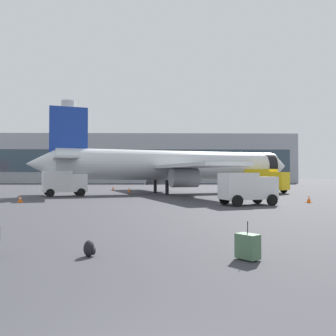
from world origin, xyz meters
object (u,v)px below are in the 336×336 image
Objects in this scene: safety_cone_mid at (129,190)px; safety_cone_far at (113,188)px; service_truck at (64,182)px; rolling_suitcase at (248,246)px; traveller_backpack at (90,249)px; cargo_van at (247,187)px; fuel_truck at (264,180)px; safety_cone_near at (20,199)px; safety_cone_outer at (309,199)px; airplane_at_gate at (174,166)px.

safety_cone_far is (-3.05, 6.20, -0.01)m from safety_cone_mid.
service_truck is 4.80× the size of rolling_suitcase.
traveller_backpack is (-4.61, 0.51, -0.16)m from rolling_suitcase.
service_truck is 1.10× the size of cargo_van.
safety_cone_near is (-26.17, -15.17, -1.46)m from fuel_truck.
safety_cone_far is 31.99m from safety_cone_outer.
fuel_truck is at bearing 30.10° from safety_cone_near.
cargo_van is 19.63m from traveller_backpack.
service_truck is 26.10m from safety_cone_outer.
fuel_truck is at bearing 13.55° from service_truck.
traveller_backpack is at bearing -96.16° from airplane_at_gate.
cargo_van is (18.06, -12.39, -0.16)m from service_truck.
safety_cone_near is 25.84m from rolling_suitcase.
fuel_truck is 18.41m from safety_cone_mid.
safety_cone_mid is at bearing 65.57° from safety_cone_near.
safety_cone_near is 23.03m from traveller_backpack.
rolling_suitcase reaches higher than safety_cone_mid.
rolling_suitcase is 4.64m from traveller_backpack.
airplane_at_gate is at bearing -176.86° from fuel_truck.
safety_cone_far is (-14.43, 26.96, -1.13)m from cargo_van.
safety_cone_outer is 1.39× the size of traveller_backpack.
cargo_van is 7.51× the size of safety_cone_near.
fuel_truck reaches higher than cargo_van.
fuel_truck is 19.62m from cargo_van.
safety_cone_mid is at bearing 153.58° from airplane_at_gate.
rolling_suitcase is at bearing -103.93° from cargo_van.
safety_cone_outer is (5.99, 2.34, -1.12)m from cargo_van.
service_truck is at bearing 145.54° from cargo_van.
traveller_backpack is at bearing -83.08° from safety_cone_far.
safety_cone_mid is (-11.37, 20.76, -1.12)m from cargo_van.
safety_cone_mid is 6.91m from safety_cone_far.
airplane_at_gate is at bearing 83.84° from traveller_backpack.
rolling_suitcase is (-4.44, -17.89, -1.06)m from cargo_van.
service_truck is 0.89× the size of fuel_truck.
airplane_at_gate is 6.61× the size of service_truck.
airplane_at_gate is 18.62m from cargo_van.
traveller_backpack is at bearing -63.43° from safety_cone_near.
safety_cone_far reaches higher than safety_cone_near.
airplane_at_gate is at bearing -26.42° from safety_cone_mid.
safety_cone_mid reaches higher than safety_cone_near.
fuel_truck is 30.29m from safety_cone_near.
airplane_at_gate reaches higher than safety_cone_far.
cargo_van is at bearing -110.36° from fuel_truck.
safety_cone_near is 0.96× the size of safety_cone_outer.
safety_cone_mid is at bearing 118.71° from cargo_van.
safety_cone_far is 44.67m from traveller_backpack.
cargo_van reaches higher than rolling_suitcase.
airplane_at_gate is 35.77m from rolling_suitcase.
cargo_van is 7.20× the size of safety_cone_outer.
service_truck reaches higher than traveller_backpack.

